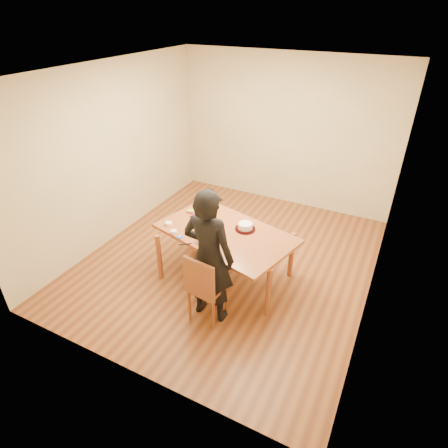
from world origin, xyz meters
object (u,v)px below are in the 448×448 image
at_px(dining_table, 226,233).
at_px(cake, 245,226).
at_px(person, 209,257).
at_px(cake_plate, 245,229).
at_px(dining_chair, 208,287).

relative_size(dining_table, cake, 9.05).
bearing_deg(person, dining_table, -78.56).
relative_size(cake_plate, cake, 1.38).
distance_m(dining_table, dining_chair, 0.84).
bearing_deg(cake_plate, dining_table, -139.82).
relative_size(dining_table, person, 1.03).
distance_m(dining_table, person, 0.76).
height_order(dining_table, dining_chair, dining_table).
height_order(dining_chair, cake, cake).
distance_m(dining_chair, person, 0.42).
bearing_deg(cake_plate, dining_chair, -93.31).
bearing_deg(person, cake_plate, -93.64).
bearing_deg(person, cake, -93.64).
xyz_separation_m(dining_table, cake, (0.20, 0.17, 0.07)).
distance_m(dining_table, cake_plate, 0.27).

